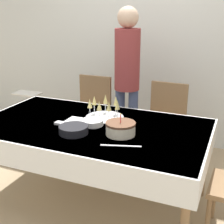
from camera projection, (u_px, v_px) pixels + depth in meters
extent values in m
plane|color=tan|center=(93.00, 201.00, 2.92)|extent=(12.00, 12.00, 0.00)
cube|color=silver|center=(149.00, 38.00, 3.95)|extent=(8.00, 0.05, 2.70)
cube|color=white|center=(91.00, 126.00, 2.67)|extent=(1.95, 1.11, 0.03)
cube|color=white|center=(91.00, 136.00, 2.70)|extent=(1.98, 1.14, 0.21)
cylinder|color=olive|center=(39.00, 132.00, 3.57)|extent=(0.06, 0.06, 0.74)
cylinder|color=olive|center=(204.00, 161.00, 2.89)|extent=(0.06, 0.06, 0.74)
cube|color=olive|center=(89.00, 123.00, 3.64)|extent=(0.42, 0.42, 0.04)
cube|color=olive|center=(95.00, 96.00, 3.72)|extent=(0.40, 0.04, 0.50)
cylinder|color=olive|center=(96.00, 149.00, 3.49)|extent=(0.04, 0.04, 0.42)
cylinder|color=olive|center=(68.00, 144.00, 3.62)|extent=(0.04, 0.04, 0.42)
cylinder|color=olive|center=(109.00, 138.00, 3.80)|extent=(0.04, 0.04, 0.42)
cylinder|color=olive|center=(83.00, 133.00, 3.94)|extent=(0.04, 0.04, 0.42)
cube|color=olive|center=(162.00, 134.00, 3.32)|extent=(0.43, 0.43, 0.04)
cube|color=olive|center=(169.00, 105.00, 3.39)|extent=(0.40, 0.05, 0.50)
cylinder|color=olive|center=(173.00, 164.00, 3.16)|extent=(0.04, 0.04, 0.42)
cylinder|color=olive|center=(140.00, 157.00, 3.31)|extent=(0.04, 0.04, 0.42)
cylinder|color=olive|center=(181.00, 150.00, 3.47)|extent=(0.04, 0.04, 0.42)
cylinder|color=olive|center=(151.00, 144.00, 3.62)|extent=(0.04, 0.04, 0.42)
cylinder|color=olive|center=(207.00, 222.00, 2.32)|extent=(0.04, 0.04, 0.42)
cylinder|color=olive|center=(214.00, 196.00, 2.63)|extent=(0.04, 0.04, 0.42)
cylinder|color=beige|center=(121.00, 130.00, 2.45)|extent=(0.23, 0.23, 0.08)
cylinder|color=brown|center=(121.00, 123.00, 2.44)|extent=(0.24, 0.24, 0.02)
cylinder|color=#E53F3F|center=(121.00, 119.00, 2.42)|extent=(0.01, 0.01, 0.06)
sphere|color=#F9CC4C|center=(121.00, 114.00, 2.41)|extent=(0.01, 0.01, 0.01)
cylinder|color=silver|center=(105.00, 117.00, 2.85)|extent=(0.35, 0.35, 0.01)
cylinder|color=silver|center=(117.00, 118.00, 2.80)|extent=(0.05, 0.05, 0.00)
cylinder|color=silver|center=(117.00, 114.00, 2.79)|extent=(0.01, 0.01, 0.08)
cone|color=#E0CC72|center=(117.00, 105.00, 2.76)|extent=(0.04, 0.04, 0.08)
cylinder|color=silver|center=(116.00, 114.00, 2.92)|extent=(0.05, 0.05, 0.00)
cylinder|color=silver|center=(116.00, 109.00, 2.90)|extent=(0.01, 0.01, 0.08)
cone|color=#E0CC72|center=(116.00, 101.00, 2.87)|extent=(0.04, 0.04, 0.08)
cylinder|color=silver|center=(105.00, 112.00, 2.97)|extent=(0.05, 0.05, 0.00)
cylinder|color=silver|center=(105.00, 108.00, 2.95)|extent=(0.01, 0.01, 0.08)
cone|color=#E0CC72|center=(105.00, 99.00, 2.93)|extent=(0.04, 0.04, 0.08)
cylinder|color=silver|center=(94.00, 113.00, 2.93)|extent=(0.05, 0.05, 0.00)
cylinder|color=silver|center=(94.00, 109.00, 2.91)|extent=(0.01, 0.01, 0.08)
cone|color=#E0CC72|center=(94.00, 100.00, 2.89)|extent=(0.04, 0.04, 0.08)
cylinder|color=silver|center=(90.00, 117.00, 2.84)|extent=(0.05, 0.05, 0.00)
cylinder|color=silver|center=(90.00, 112.00, 2.82)|extent=(0.01, 0.01, 0.08)
cone|color=#E0CC72|center=(90.00, 103.00, 2.80)|extent=(0.04, 0.04, 0.08)
cylinder|color=silver|center=(99.00, 119.00, 2.78)|extent=(0.05, 0.05, 0.00)
cylinder|color=silver|center=(99.00, 115.00, 2.76)|extent=(0.01, 0.01, 0.08)
cone|color=#E0CC72|center=(99.00, 105.00, 2.74)|extent=(0.04, 0.04, 0.08)
cylinder|color=silver|center=(109.00, 120.00, 2.76)|extent=(0.05, 0.05, 0.00)
cylinder|color=silver|center=(109.00, 115.00, 2.75)|extent=(0.01, 0.01, 0.08)
cone|color=#E0CC72|center=(109.00, 106.00, 2.72)|extent=(0.04, 0.04, 0.08)
cylinder|color=black|center=(74.00, 133.00, 2.49)|extent=(0.23, 0.23, 0.01)
cylinder|color=black|center=(74.00, 132.00, 2.49)|extent=(0.23, 0.23, 0.01)
cylinder|color=black|center=(74.00, 131.00, 2.49)|extent=(0.23, 0.23, 0.01)
cylinder|color=black|center=(74.00, 130.00, 2.48)|extent=(0.23, 0.23, 0.01)
cylinder|color=black|center=(74.00, 130.00, 2.48)|extent=(0.23, 0.23, 0.01)
cylinder|color=black|center=(74.00, 129.00, 2.48)|extent=(0.23, 0.23, 0.01)
cylinder|color=black|center=(74.00, 128.00, 2.48)|extent=(0.23, 0.23, 0.01)
cylinder|color=black|center=(73.00, 127.00, 2.47)|extent=(0.23, 0.23, 0.01)
cylinder|color=black|center=(73.00, 126.00, 2.47)|extent=(0.23, 0.23, 0.01)
cylinder|color=white|center=(92.00, 125.00, 2.66)|extent=(0.19, 0.19, 0.01)
cylinder|color=white|center=(92.00, 124.00, 2.66)|extent=(0.19, 0.19, 0.01)
cylinder|color=white|center=(92.00, 123.00, 2.66)|extent=(0.19, 0.19, 0.01)
cylinder|color=white|center=(92.00, 122.00, 2.65)|extent=(0.19, 0.19, 0.01)
cylinder|color=white|center=(92.00, 122.00, 2.65)|extent=(0.19, 0.19, 0.01)
cylinder|color=white|center=(92.00, 121.00, 2.65)|extent=(0.19, 0.19, 0.01)
cylinder|color=white|center=(92.00, 120.00, 2.65)|extent=(0.19, 0.19, 0.01)
cube|color=silver|center=(121.00, 146.00, 2.26)|extent=(0.29, 0.11, 0.00)
cube|color=silver|center=(64.00, 124.00, 2.66)|extent=(0.17, 0.07, 0.02)
cube|color=white|center=(76.00, 120.00, 2.76)|extent=(0.15, 0.15, 0.01)
cylinder|color=#3F4C72|center=(120.00, 123.00, 3.68)|extent=(0.11, 0.11, 0.84)
cylinder|color=#3F4C72|center=(133.00, 125.00, 3.62)|extent=(0.11, 0.11, 0.84)
cylinder|color=maroon|center=(127.00, 60.00, 3.41)|extent=(0.28, 0.28, 0.67)
sphere|color=#D8B293|center=(128.00, 17.00, 3.26)|extent=(0.23, 0.23, 0.23)
cube|color=olive|center=(33.00, 103.00, 4.01)|extent=(0.30, 0.30, 0.03)
cube|color=silver|center=(27.00, 94.00, 3.87)|extent=(0.33, 0.20, 0.02)
cylinder|color=olive|center=(22.00, 125.00, 4.04)|extent=(0.03, 0.03, 0.54)
cylinder|color=olive|center=(37.00, 127.00, 3.96)|extent=(0.03, 0.03, 0.54)
cylinder|color=olive|center=(33.00, 120.00, 4.23)|extent=(0.03, 0.03, 0.54)
cylinder|color=olive|center=(46.00, 122.00, 4.15)|extent=(0.03, 0.03, 0.54)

